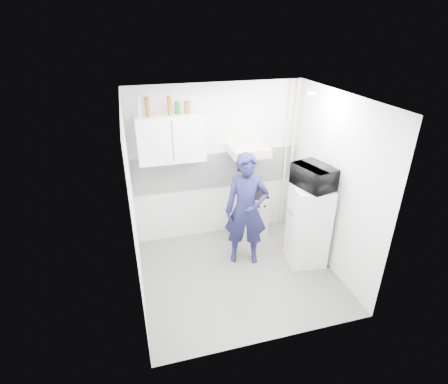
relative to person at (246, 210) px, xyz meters
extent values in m
plane|color=#67685A|center=(-0.20, -0.33, -0.88)|extent=(2.80, 2.80, 0.00)
plane|color=white|center=(-0.20, -0.33, 1.72)|extent=(2.80, 2.80, 0.00)
plane|color=silver|center=(-0.20, 0.92, 0.42)|extent=(2.80, 0.00, 2.80)
plane|color=silver|center=(-1.60, -0.33, 0.42)|extent=(0.00, 2.60, 2.60)
plane|color=silver|center=(1.20, -0.33, 0.42)|extent=(0.00, 2.60, 2.60)
imported|color=#181940|center=(0.00, 0.00, 0.00)|extent=(0.74, 0.59, 1.77)
cube|color=beige|center=(0.31, 0.67, -0.49)|extent=(0.49, 0.49, 0.79)
cube|color=white|center=(0.90, -0.28, -0.24)|extent=(0.60, 0.60, 1.28)
cube|color=black|center=(0.31, 0.67, -0.08)|extent=(0.47, 0.47, 0.03)
cylinder|color=silver|center=(0.30, 0.74, -0.02)|extent=(0.16, 0.16, 0.09)
imported|color=black|center=(0.90, -0.28, 0.56)|extent=(0.67, 0.54, 0.33)
cylinder|color=#B2B7BC|center=(-1.37, 0.74, 1.46)|extent=(0.07, 0.07, 0.29)
cylinder|color=brown|center=(-1.25, 0.74, 1.45)|extent=(0.07, 0.07, 0.27)
cylinder|color=brown|center=(-0.94, 0.74, 1.45)|extent=(0.06, 0.06, 0.26)
cylinder|color=#144C1E|center=(-0.83, 0.74, 1.41)|extent=(0.07, 0.07, 0.19)
cylinder|color=brown|center=(-0.69, 0.74, 1.40)|extent=(0.09, 0.09, 0.18)
cube|color=white|center=(-0.95, 0.74, 0.97)|extent=(1.00, 0.35, 0.70)
cube|color=beige|center=(0.25, 0.67, 0.69)|extent=(0.60, 0.50, 0.14)
cube|color=white|center=(-0.20, 0.90, 0.32)|extent=(2.74, 0.03, 0.60)
cylinder|color=beige|center=(1.10, 0.84, 0.42)|extent=(0.05, 0.05, 2.60)
cylinder|color=beige|center=(0.98, 0.84, 0.42)|extent=(0.04, 0.04, 2.60)
cylinder|color=white|center=(0.80, -0.13, 1.69)|extent=(0.10, 0.10, 0.02)
camera|label=1|loc=(-1.53, -4.27, 2.54)|focal=28.00mm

